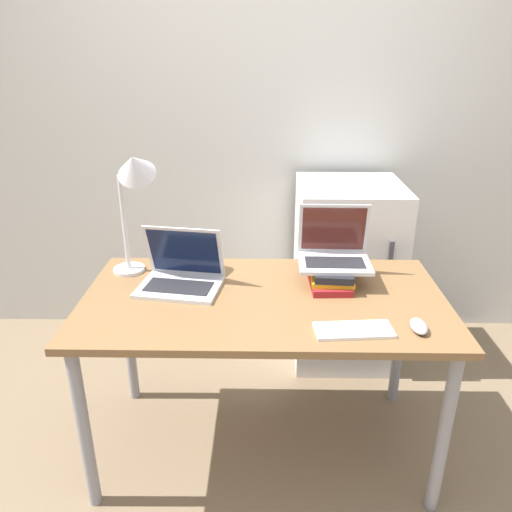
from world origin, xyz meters
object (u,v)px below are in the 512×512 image
(laptop_on_books, at_px, (334,251))
(mouse, at_px, (419,326))
(mini_fridge, at_px, (345,273))
(book_stack, at_px, (331,275))
(desk_lamp, at_px, (134,180))
(wireless_keyboard, at_px, (354,330))
(laptop_left, at_px, (181,275))

(laptop_on_books, distance_m, mouse, 0.51)
(mouse, distance_m, mini_fridge, 1.06)
(book_stack, relative_size, laptop_on_books, 0.92)
(desk_lamp, distance_m, mini_fridge, 1.34)
(book_stack, height_order, mouse, book_stack)
(laptop_on_books, height_order, mouse, laptop_on_books)
(book_stack, relative_size, mini_fridge, 0.27)
(wireless_keyboard, xyz_separation_m, mouse, (0.23, 0.01, 0.01))
(laptop_left, bearing_deg, laptop_on_books, 7.02)
(book_stack, bearing_deg, wireless_keyboard, -84.65)
(laptop_on_books, distance_m, mini_fridge, 0.73)
(laptop_on_books, xyz_separation_m, desk_lamp, (-0.84, 0.03, 0.30))
(mouse, xyz_separation_m, desk_lamp, (-1.10, 0.46, 0.41))
(book_stack, xyz_separation_m, mini_fridge, (0.18, 0.65, -0.29))
(laptop_left, bearing_deg, mini_fridge, 40.07)
(laptop_left, xyz_separation_m, mouse, (0.90, -0.34, -0.03))
(book_stack, distance_m, laptop_on_books, 0.10)
(desk_lamp, height_order, mini_fridge, desk_lamp)
(book_stack, relative_size, wireless_keyboard, 0.98)
(laptop_on_books, bearing_deg, laptop_left, -172.98)
(laptop_left, distance_m, book_stack, 0.63)
(book_stack, bearing_deg, desk_lamp, 174.40)
(wireless_keyboard, bearing_deg, laptop_on_books, 92.91)
(laptop_left, relative_size, book_stack, 1.32)
(book_stack, relative_size, desk_lamp, 0.48)
(desk_lamp, xyz_separation_m, mini_fridge, (1.00, 0.57, -0.68))
(wireless_keyboard, xyz_separation_m, mini_fridge, (0.14, 1.04, -0.26))
(mouse, bearing_deg, desk_lamp, 157.35)
(laptop_on_books, relative_size, mouse, 2.82)
(mouse, xyz_separation_m, mini_fridge, (-0.09, 1.02, -0.27))
(book_stack, height_order, mini_fridge, mini_fridge)
(book_stack, xyz_separation_m, wireless_keyboard, (0.04, -0.39, -0.03))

